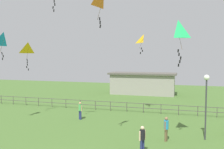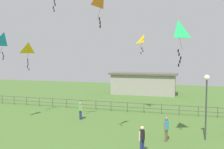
{
  "view_description": "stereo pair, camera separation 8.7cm",
  "coord_description": "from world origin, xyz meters",
  "px_view_note": "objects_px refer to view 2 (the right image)",
  "views": [
    {
      "loc": [
        5.79,
        -9.26,
        5.43
      ],
      "look_at": [
        1.45,
        5.61,
        4.34
      ],
      "focal_mm": 38.47,
      "sensor_mm": 36.0,
      "label": 1
    },
    {
      "loc": [
        5.88,
        -9.24,
        5.43
      ],
      "look_at": [
        1.45,
        5.61,
        4.34
      ],
      "focal_mm": 38.47,
      "sensor_mm": 36.0,
      "label": 2
    }
  ],
  "objects_px": {
    "kite_5": "(29,50)",
    "person_1": "(142,138)",
    "person_2": "(166,127)",
    "kite_3": "(4,40)",
    "kite_1": "(178,33)",
    "person_3": "(80,109)",
    "kite_2": "(144,40)",
    "lamppost": "(206,93)"
  },
  "relations": [
    {
      "from": "lamppost",
      "to": "person_3",
      "type": "distance_m",
      "value": 10.63
    },
    {
      "from": "person_3",
      "to": "kite_3",
      "type": "relative_size",
      "value": 0.72
    },
    {
      "from": "kite_1",
      "to": "kite_3",
      "type": "distance_m",
      "value": 13.17
    },
    {
      "from": "lamppost",
      "to": "kite_2",
      "type": "bearing_deg",
      "value": 127.67
    },
    {
      "from": "person_1",
      "to": "person_2",
      "type": "bearing_deg",
      "value": 64.31
    },
    {
      "from": "person_2",
      "to": "person_1",
      "type": "bearing_deg",
      "value": -115.69
    },
    {
      "from": "lamppost",
      "to": "kite_5",
      "type": "xyz_separation_m",
      "value": [
        -14.8,
        1.9,
        3.01
      ]
    },
    {
      "from": "kite_3",
      "to": "kite_5",
      "type": "bearing_deg",
      "value": 85.61
    },
    {
      "from": "lamppost",
      "to": "kite_5",
      "type": "height_order",
      "value": "kite_5"
    },
    {
      "from": "person_1",
      "to": "person_3",
      "type": "bearing_deg",
      "value": 137.29
    },
    {
      "from": "person_2",
      "to": "kite_5",
      "type": "bearing_deg",
      "value": 166.72
    },
    {
      "from": "kite_3",
      "to": "kite_5",
      "type": "xyz_separation_m",
      "value": [
        0.21,
        2.76,
        -0.65
      ]
    },
    {
      "from": "kite_2",
      "to": "kite_5",
      "type": "height_order",
      "value": "kite_2"
    },
    {
      "from": "kite_2",
      "to": "kite_3",
      "type": "distance_m",
      "value": 12.42
    },
    {
      "from": "kite_2",
      "to": "person_2",
      "type": "bearing_deg",
      "value": -70.64
    },
    {
      "from": "kite_3",
      "to": "person_2",
      "type": "bearing_deg",
      "value": -0.69
    },
    {
      "from": "person_3",
      "to": "kite_5",
      "type": "xyz_separation_m",
      "value": [
        -4.72,
        -0.61,
        5.27
      ]
    },
    {
      "from": "person_2",
      "to": "kite_5",
      "type": "distance_m",
      "value": 13.71
    },
    {
      "from": "kite_2",
      "to": "kite_3",
      "type": "bearing_deg",
      "value": -142.38
    },
    {
      "from": "person_2",
      "to": "kite_1",
      "type": "distance_m",
      "value": 6.09
    },
    {
      "from": "lamppost",
      "to": "kite_2",
      "type": "relative_size",
      "value": 2.33
    },
    {
      "from": "kite_5",
      "to": "kite_2",
      "type": "bearing_deg",
      "value": 26.6
    },
    {
      "from": "lamppost",
      "to": "person_3",
      "type": "relative_size",
      "value": 2.8
    },
    {
      "from": "kite_1",
      "to": "kite_5",
      "type": "xyz_separation_m",
      "value": [
        -12.96,
        2.85,
        -0.82
      ]
    },
    {
      "from": "lamppost",
      "to": "kite_1",
      "type": "xyz_separation_m",
      "value": [
        -1.85,
        -0.95,
        3.83
      ]
    },
    {
      "from": "person_2",
      "to": "kite_5",
      "type": "xyz_separation_m",
      "value": [
        -12.33,
        2.91,
        5.24
      ]
    },
    {
      "from": "lamppost",
      "to": "kite_5",
      "type": "bearing_deg",
      "value": 172.69
    },
    {
      "from": "person_1",
      "to": "kite_3",
      "type": "distance_m",
      "value": 13.07
    },
    {
      "from": "kite_1",
      "to": "kite_5",
      "type": "relative_size",
      "value": 1.13
    },
    {
      "from": "person_1",
      "to": "person_3",
      "type": "xyz_separation_m",
      "value": [
        -6.44,
        5.95,
        -0.02
      ]
    },
    {
      "from": "kite_1",
      "to": "kite_2",
      "type": "xyz_separation_m",
      "value": [
        -3.34,
        7.66,
        0.18
      ]
    },
    {
      "from": "person_1",
      "to": "kite_5",
      "type": "distance_m",
      "value": 13.44
    },
    {
      "from": "lamppost",
      "to": "person_1",
      "type": "distance_m",
      "value": 5.48
    },
    {
      "from": "kite_5",
      "to": "kite_1",
      "type": "bearing_deg",
      "value": -12.4
    },
    {
      "from": "person_2",
      "to": "kite_2",
      "type": "bearing_deg",
      "value": 109.36
    },
    {
      "from": "person_2",
      "to": "kite_5",
      "type": "height_order",
      "value": "kite_5"
    },
    {
      "from": "kite_3",
      "to": "kite_5",
      "type": "relative_size",
      "value": 0.87
    },
    {
      "from": "kite_1",
      "to": "person_1",
      "type": "bearing_deg",
      "value": -125.72
    },
    {
      "from": "kite_3",
      "to": "kite_2",
      "type": "bearing_deg",
      "value": 37.62
    },
    {
      "from": "person_2",
      "to": "kite_1",
      "type": "height_order",
      "value": "kite_1"
    },
    {
      "from": "person_1",
      "to": "kite_3",
      "type": "relative_size",
      "value": 0.74
    },
    {
      "from": "kite_5",
      "to": "person_1",
      "type": "bearing_deg",
      "value": -25.54
    }
  ]
}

